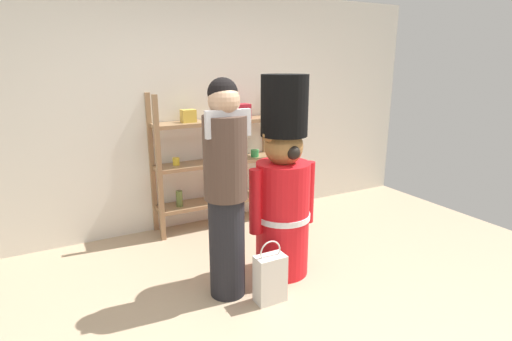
{
  "coord_description": "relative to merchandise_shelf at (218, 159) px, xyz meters",
  "views": [
    {
      "loc": [
        -1.35,
        -2.15,
        1.85
      ],
      "look_at": [
        0.14,
        0.61,
        1.0
      ],
      "focal_mm": 28.21,
      "sensor_mm": 36.0,
      "label": 1
    }
  ],
  "objects": [
    {
      "name": "back_wall",
      "position": [
        -0.38,
        0.22,
        0.52
      ],
      "size": [
        6.4,
        0.12,
        2.6
      ],
      "primitive_type": "cube",
      "color": "silver",
      "rests_on": "ground_plane"
    },
    {
      "name": "shopping_bag",
      "position": [
        -0.28,
        -1.68,
        -0.58
      ],
      "size": [
        0.24,
        0.14,
        0.52
      ],
      "color": "silver",
      "rests_on": "ground_plane"
    },
    {
      "name": "teddy_bear_guard",
      "position": [
        0.05,
        -1.33,
        0.02
      ],
      "size": [
        0.64,
        0.49,
        1.75
      ],
      "color": "red",
      "rests_on": "ground_plane"
    },
    {
      "name": "merchandise_shelf",
      "position": [
        0.0,
        0.0,
        0.0
      ],
      "size": [
        1.46,
        0.35,
        1.54
      ],
      "color": "#93704C",
      "rests_on": "ground_plane"
    },
    {
      "name": "person_shopper",
      "position": [
        -0.53,
        -1.42,
        0.14
      ],
      "size": [
        0.35,
        0.34,
        1.74
      ],
      "color": "black",
      "rests_on": "ground_plane"
    },
    {
      "name": "ground_plane",
      "position": [
        -0.38,
        -1.98,
        -0.78
      ],
      "size": [
        6.4,
        6.4,
        0.0
      ],
      "primitive_type": "plane",
      "color": "tan"
    }
  ]
}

